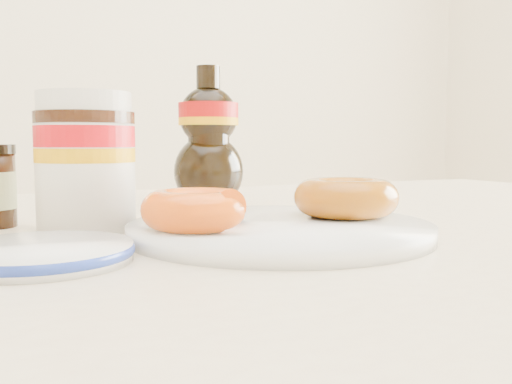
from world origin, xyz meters
name	(u,v)px	position (x,y,z in m)	size (l,w,h in m)	color
dining_table	(258,305)	(0.00, 0.10, 0.67)	(1.40, 0.90, 0.75)	beige
plate	(280,229)	(-0.02, 0.02, 0.76)	(0.26, 0.26, 0.01)	white
donut_bitten	(197,209)	(-0.09, 0.01, 0.78)	(0.09, 0.09, 0.03)	#F25A0D
donut_whole	(346,197)	(0.06, 0.03, 0.78)	(0.10, 0.10, 0.03)	#935409
nutella_jar	(86,156)	(-0.16, 0.12, 0.82)	(0.09, 0.09, 0.13)	white
syrup_bottle	(209,136)	(0.01, 0.28, 0.84)	(0.09, 0.08, 0.18)	black
blue_rim_saucer	(41,253)	(-0.21, -0.01, 0.76)	(0.13, 0.13, 0.01)	white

